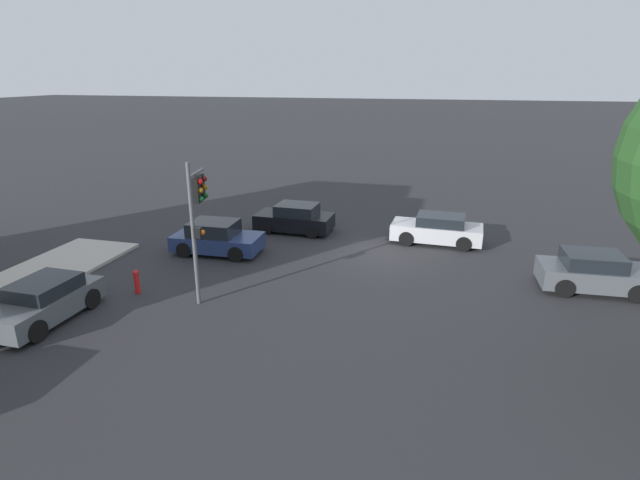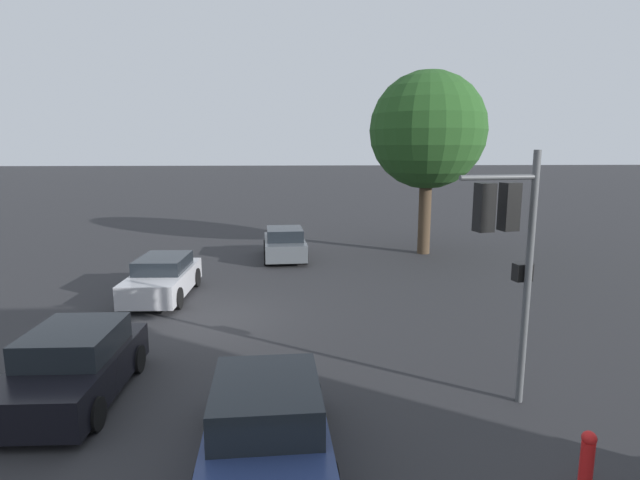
{
  "view_description": "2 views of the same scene",
  "coord_description": "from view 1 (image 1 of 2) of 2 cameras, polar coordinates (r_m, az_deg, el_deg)",
  "views": [
    {
      "loc": [
        -2.65,
        21.58,
        7.77
      ],
      "look_at": [
        2.37,
        2.18,
        1.09
      ],
      "focal_mm": 28.0,
      "sensor_mm": 36.0,
      "label": 1
    },
    {
      "loc": [
        14.69,
        2.32,
        5.04
      ],
      "look_at": [
        0.34,
        3.3,
        2.44
      ],
      "focal_mm": 28.0,
      "sensor_mm": 36.0,
      "label": 2
    }
  ],
  "objects": [
    {
      "name": "crossing_car_0",
      "position": [
        23.09,
        -11.73,
        0.21
      ],
      "size": [
        4.01,
        2.1,
        1.48
      ],
      "rotation": [
        0.0,
        0.0,
        3.17
      ],
      "color": "navy",
      "rests_on": "ground_plane"
    },
    {
      "name": "fire_hydrant",
      "position": [
        19.74,
        -20.22,
        -4.41
      ],
      "size": [
        0.22,
        0.22,
        0.92
      ],
      "color": "red",
      "rests_on": "ground_plane"
    },
    {
      "name": "crossing_car_2",
      "position": [
        21.34,
        28.85,
        -3.29
      ],
      "size": [
        4.01,
        2.1,
        1.47
      ],
      "rotation": [
        0.0,
        0.0,
        3.19
      ],
      "color": "#4C5156",
      "rests_on": "ground_plane"
    },
    {
      "name": "traffic_signal",
      "position": [
        17.72,
        -13.87,
        3.91
      ],
      "size": [
        0.76,
        1.71,
        5.05
      ],
      "rotation": [
        0.0,
        0.0,
        3.32
      ],
      "color": "#515456",
      "rests_on": "ground_plane"
    },
    {
      "name": "parked_car_0",
      "position": [
        18.84,
        -29.08,
        -6.17
      ],
      "size": [
        1.99,
        3.92,
        1.38
      ],
      "rotation": [
        0.0,
        0.0,
        1.55
      ],
      "color": "#4C5156",
      "rests_on": "ground_plane"
    },
    {
      "name": "crossing_car_3",
      "position": [
        24.58,
        13.26,
        1.17
      ],
      "size": [
        4.32,
        2.03,
        1.41
      ],
      "rotation": [
        0.0,
        0.0,
        -0.05
      ],
      "color": "#B7B7BC",
      "rests_on": "ground_plane"
    },
    {
      "name": "ground_plane",
      "position": [
        23.09,
        7.07,
        -1.38
      ],
      "size": [
        300.0,
        300.0,
        0.0
      ],
      "primitive_type": "plane",
      "color": "#28282B"
    },
    {
      "name": "crossing_car_1",
      "position": [
        25.77,
        -2.88,
        2.46
      ],
      "size": [
        3.95,
        2.06,
        1.46
      ],
      "rotation": [
        0.0,
        0.0,
        -0.03
      ],
      "color": "black",
      "rests_on": "ground_plane"
    }
  ]
}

